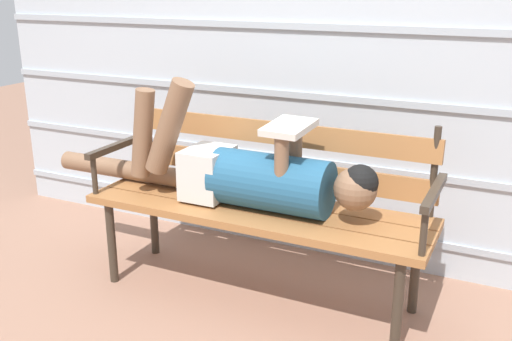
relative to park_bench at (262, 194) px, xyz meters
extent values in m
plane|color=#936B56|center=(0.00, -0.16, -0.51)|extent=(12.00, 12.00, 0.00)
cube|color=#B2BCC6|center=(0.00, 0.56, 0.75)|extent=(4.11, 0.06, 2.53)
cube|color=#A3ADB7|center=(0.00, 0.53, -0.33)|extent=(4.11, 0.02, 0.04)
cube|color=#A3ADB7|center=(0.00, 0.53, 0.03)|extent=(4.11, 0.02, 0.04)
cube|color=#A3ADB7|center=(0.00, 0.53, 0.39)|extent=(4.11, 0.02, 0.04)
cube|color=#A3ADB7|center=(0.00, 0.53, 0.75)|extent=(4.11, 0.02, 0.04)
cube|color=#9E6638|center=(0.00, -0.23, -0.06)|extent=(1.66, 0.15, 0.04)
cube|color=#9E6638|center=(0.00, -0.07, -0.06)|extent=(1.66, 0.15, 0.04)
cube|color=#9E6638|center=(0.00, 0.09, -0.06)|extent=(1.66, 0.15, 0.04)
cube|color=#9E6638|center=(0.00, 0.16, 0.08)|extent=(1.59, 0.05, 0.11)
cube|color=#9E6638|center=(0.00, 0.16, 0.27)|extent=(1.59, 0.05, 0.11)
cylinder|color=#382D23|center=(-0.76, 0.16, 0.17)|extent=(0.03, 0.03, 0.42)
cylinder|color=#382D23|center=(0.76, 0.16, 0.17)|extent=(0.03, 0.03, 0.42)
cylinder|color=#382D23|center=(-0.73, -0.25, -0.29)|extent=(0.04, 0.04, 0.44)
cylinder|color=#382D23|center=(0.73, -0.25, -0.29)|extent=(0.04, 0.04, 0.44)
cylinder|color=#382D23|center=(-0.73, 0.12, -0.29)|extent=(0.04, 0.04, 0.44)
cylinder|color=#382D23|center=(0.73, 0.12, -0.29)|extent=(0.04, 0.04, 0.44)
cube|color=#382D23|center=(-0.80, -0.07, 0.16)|extent=(0.04, 0.45, 0.03)
cylinder|color=#382D23|center=(-0.80, -0.25, 0.06)|extent=(0.03, 0.03, 0.20)
cube|color=#382D23|center=(0.80, -0.07, 0.16)|extent=(0.04, 0.45, 0.03)
cylinder|color=#382D23|center=(0.80, -0.25, 0.06)|extent=(0.03, 0.03, 0.20)
cylinder|color=#23567A|center=(0.08, -0.07, 0.09)|extent=(0.55, 0.27, 0.27)
cube|color=silver|center=(-0.26, -0.07, 0.09)|extent=(0.20, 0.25, 0.24)
sphere|color=brown|center=(0.48, -0.07, 0.12)|extent=(0.19, 0.19, 0.19)
sphere|color=black|center=(0.50, -0.07, 0.16)|extent=(0.16, 0.16, 0.16)
cylinder|color=brown|center=(-0.43, -0.13, 0.32)|extent=(0.28, 0.11, 0.48)
cylinder|color=brown|center=(-0.59, -0.13, 0.27)|extent=(0.15, 0.09, 0.45)
cylinder|color=brown|center=(-0.77, -0.01, 0.02)|extent=(0.87, 0.10, 0.10)
cylinder|color=brown|center=(0.16, -0.15, 0.22)|extent=(0.06, 0.06, 0.26)
cylinder|color=brown|center=(0.16, 0.01, 0.22)|extent=(0.06, 0.06, 0.26)
cube|color=silver|center=(0.16, -0.07, 0.36)|extent=(0.20, 0.26, 0.05)
camera|label=1|loc=(1.11, -2.40, 0.98)|focal=41.08mm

